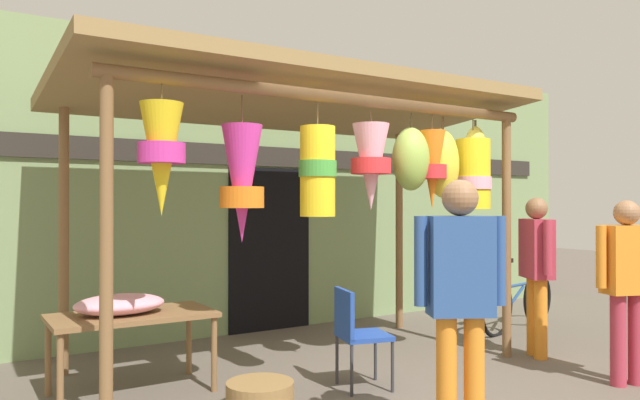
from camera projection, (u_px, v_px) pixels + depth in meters
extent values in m
plane|color=#60564C|center=(399.00, 387.00, 5.08)|extent=(30.00, 30.00, 0.00)
cube|color=#7A9360|center=(257.00, 190.00, 7.42)|extent=(10.98, 0.25, 3.45)
cube|color=#2D2823|center=(262.00, 156.00, 7.30)|extent=(9.88, 0.04, 0.24)
cube|color=black|center=(270.00, 249.00, 7.37)|extent=(1.10, 0.03, 2.00)
cylinder|color=brown|center=(106.00, 254.00, 3.99)|extent=(0.09, 0.09, 2.45)
cylinder|color=brown|center=(507.00, 237.00, 6.09)|extent=(0.09, 0.09, 2.45)
cylinder|color=brown|center=(64.00, 240.00, 5.44)|extent=(0.09, 0.09, 2.45)
cylinder|color=brown|center=(399.00, 230.00, 7.53)|extent=(0.09, 0.09, 2.45)
cylinder|color=brown|center=(348.00, 99.00, 5.05)|extent=(4.14, 0.10, 0.10)
cylinder|color=brown|center=(259.00, 108.00, 6.49)|extent=(4.14, 0.10, 0.10)
cube|color=olive|center=(298.00, 99.00, 5.77)|extent=(4.44, 2.20, 0.31)
cylinder|color=brown|center=(162.00, 93.00, 4.18)|extent=(0.01, 0.01, 0.13)
cone|color=yellow|center=(162.00, 159.00, 4.18)|extent=(0.30, 0.30, 0.79)
cylinder|color=#D13399|center=(162.00, 153.00, 4.18)|extent=(0.33, 0.33, 0.14)
cylinder|color=brown|center=(242.00, 110.00, 4.61)|extent=(0.01, 0.01, 0.23)
cone|color=#D13399|center=(242.00, 184.00, 4.61)|extent=(0.32, 0.32, 0.91)
cylinder|color=orange|center=(242.00, 197.00, 4.61)|extent=(0.34, 0.34, 0.16)
cylinder|color=brown|center=(318.00, 114.00, 4.91)|extent=(0.01, 0.01, 0.20)
cylinder|color=yellow|center=(318.00, 171.00, 4.91)|extent=(0.29, 0.29, 0.74)
cylinder|color=green|center=(318.00, 169.00, 4.91)|extent=(0.31, 0.31, 0.13)
cylinder|color=brown|center=(371.00, 117.00, 5.30)|extent=(0.01, 0.01, 0.13)
cone|color=pink|center=(371.00, 167.00, 5.30)|extent=(0.33, 0.33, 0.77)
cylinder|color=red|center=(371.00, 166.00, 5.30)|extent=(0.36, 0.36, 0.14)
cylinder|color=brown|center=(432.00, 122.00, 5.58)|extent=(0.01, 0.01, 0.15)
cone|color=orange|center=(432.00, 170.00, 5.58)|extent=(0.25, 0.25, 0.73)
cylinder|color=red|center=(432.00, 172.00, 5.58)|extent=(0.27, 0.27, 0.13)
cylinder|color=brown|center=(473.00, 129.00, 5.94)|extent=(0.01, 0.01, 0.20)
cylinder|color=yellow|center=(473.00, 174.00, 5.93)|extent=(0.34, 0.34, 0.69)
cylinder|color=pink|center=(473.00, 183.00, 5.93)|extent=(0.36, 0.36, 0.12)
cylinder|color=#4C3D23|center=(475.00, 123.00, 5.99)|extent=(0.02, 0.02, 0.06)
ellipsoid|color=gold|center=(475.00, 159.00, 5.98)|extent=(0.27, 0.23, 0.65)
cylinder|color=#4C3D23|center=(443.00, 123.00, 5.73)|extent=(0.02, 0.02, 0.14)
ellipsoid|color=yellow|center=(443.00, 164.00, 5.73)|extent=(0.33, 0.28, 0.65)
cylinder|color=#4C3D23|center=(411.00, 120.00, 5.51)|extent=(0.02, 0.02, 0.13)
ellipsoid|color=#89A842|center=(411.00, 159.00, 5.50)|extent=(0.37, 0.31, 0.58)
cube|color=brown|center=(132.00, 316.00, 4.90)|extent=(1.28, 0.71, 0.04)
cylinder|color=brown|center=(60.00, 376.00, 4.32)|extent=(0.05, 0.05, 0.62)
cylinder|color=brown|center=(214.00, 354.00, 4.95)|extent=(0.05, 0.05, 0.62)
cylinder|color=brown|center=(48.00, 358.00, 4.83)|extent=(0.05, 0.05, 0.62)
cylinder|color=brown|center=(189.00, 340.00, 5.47)|extent=(0.05, 0.05, 0.62)
ellipsoid|color=pink|center=(120.00, 304.00, 4.85)|extent=(0.72, 0.50, 0.16)
ellipsoid|color=yellow|center=(135.00, 303.00, 4.87)|extent=(0.32, 0.25, 0.11)
cube|color=#2347A8|center=(364.00, 336.00, 5.05)|extent=(0.49, 0.49, 0.04)
cube|color=#2347A8|center=(344.00, 313.00, 5.00)|extent=(0.13, 0.40, 0.40)
cylinder|color=#333338|center=(392.00, 365.00, 4.93)|extent=(0.03, 0.03, 0.44)
cylinder|color=#333338|center=(375.00, 355.00, 5.28)|extent=(0.03, 0.03, 0.44)
cylinder|color=#333338|center=(352.00, 369.00, 4.82)|extent=(0.03, 0.03, 0.44)
cylinder|color=#333338|center=(337.00, 358.00, 5.17)|extent=(0.03, 0.03, 0.44)
cylinder|color=olive|center=(260.00, 396.00, 4.51)|extent=(0.52, 0.52, 0.21)
torus|color=black|center=(537.00, 298.00, 7.76)|extent=(0.71, 0.20, 0.71)
torus|color=black|center=(496.00, 308.00, 7.04)|extent=(0.71, 0.20, 0.71)
cylinder|color=navy|center=(518.00, 285.00, 7.40)|extent=(0.87, 0.22, 0.04)
cylinder|color=navy|center=(514.00, 300.00, 7.33)|extent=(0.49, 0.14, 0.31)
cylinder|color=navy|center=(506.00, 274.00, 7.21)|extent=(0.03, 0.03, 0.30)
cube|color=black|center=(506.00, 261.00, 7.21)|extent=(0.21, 0.12, 0.05)
cylinder|color=#262628|center=(535.00, 262.00, 7.71)|extent=(0.11, 0.44, 0.02)
cylinder|color=orange|center=(533.00, 316.00, 6.17)|extent=(0.13, 0.13, 0.80)
cylinder|color=orange|center=(541.00, 319.00, 5.99)|extent=(0.13, 0.13, 0.80)
cube|color=#B23347|center=(537.00, 249.00, 6.08)|extent=(0.38, 0.46, 0.60)
cylinder|color=#B23347|center=(526.00, 244.00, 6.34)|extent=(0.08, 0.08, 0.54)
cylinder|color=#B23347|center=(548.00, 247.00, 5.83)|extent=(0.08, 0.08, 0.54)
sphere|color=#896042|center=(537.00, 208.00, 6.09)|extent=(0.22, 0.22, 0.22)
cylinder|color=#B23347|center=(636.00, 339.00, 5.15)|extent=(0.13, 0.13, 0.78)
cylinder|color=#B23347|center=(618.00, 340.00, 5.10)|extent=(0.13, 0.13, 0.78)
cube|color=orange|center=(627.00, 260.00, 5.13)|extent=(0.45, 0.34, 0.59)
cylinder|color=orange|center=(601.00, 257.00, 5.07)|extent=(0.08, 0.08, 0.53)
sphere|color=#9E704C|center=(627.00, 213.00, 5.13)|extent=(0.22, 0.22, 0.22)
cylinder|color=orange|center=(474.00, 382.00, 3.81)|extent=(0.13, 0.13, 0.85)
cylinder|color=orange|center=(446.00, 382.00, 3.80)|extent=(0.13, 0.13, 0.85)
cube|color=#2D5193|center=(460.00, 266.00, 3.81)|extent=(0.46, 0.38, 0.63)
cylinder|color=#2D5193|center=(499.00, 260.00, 3.82)|extent=(0.08, 0.08, 0.57)
cylinder|color=#2D5193|center=(421.00, 261.00, 3.79)|extent=(0.08, 0.08, 0.57)
sphere|color=#9E704C|center=(460.00, 198.00, 3.81)|extent=(0.23, 0.23, 0.23)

